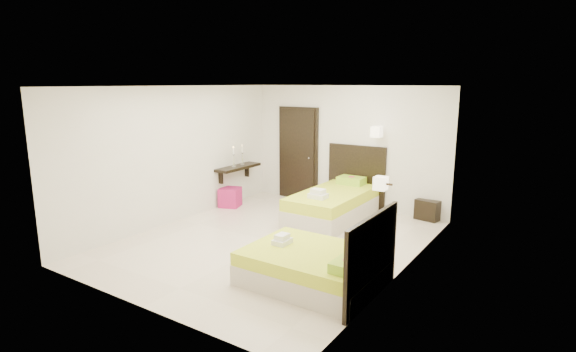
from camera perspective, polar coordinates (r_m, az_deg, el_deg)
The scene contains 7 objects.
floor at distance 7.75m, azimuth -1.86°, elevation -8.29°, with size 5.50×5.50×0.00m, color beige.
bed_single at distance 8.95m, azimuth 5.98°, elevation -3.40°, with size 1.31×2.18×1.80m.
bed_double at distance 6.11m, azimuth 3.73°, elevation -11.30°, with size 1.76×1.50×1.45m.
nightstand at distance 9.33m, azimuth 17.48°, elevation -4.04°, with size 0.45×0.40×0.40m, color black.
ottoman at distance 9.87m, azimuth -7.36°, elevation -2.69°, with size 0.41×0.41×0.41m, color #9F1555.
door at distance 10.32m, azimuth 1.29°, elevation 2.82°, with size 1.02×0.15×2.14m.
console_shelf at distance 9.99m, azimuth -6.39°, elevation 1.09°, with size 0.35×1.20×0.78m.
Camera 1 is at (4.20, -5.94, 2.66)m, focal length 28.00 mm.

